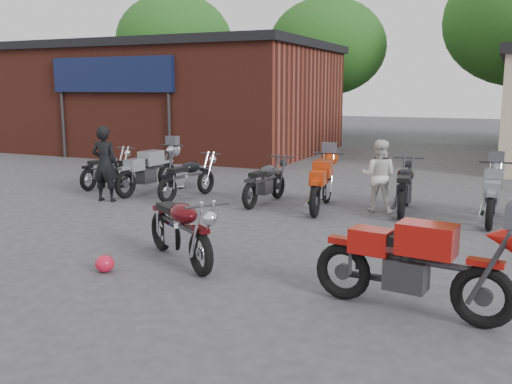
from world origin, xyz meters
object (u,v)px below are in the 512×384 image
at_px(person_dark, 105,164).
at_px(person_light, 379,176).
at_px(vintage_motorcycle, 180,225).
at_px(row_bike_5, 405,185).
at_px(row_bike_1, 148,168).
at_px(row_bike_2, 188,175).
at_px(row_bike_4, 322,181).
at_px(row_bike_0, 106,167).
at_px(sportbike, 414,259).
at_px(row_bike_3, 265,179).
at_px(row_bike_6, 493,192).
at_px(helmet, 105,264).

height_order(person_dark, person_light, person_dark).
height_order(vintage_motorcycle, row_bike_5, row_bike_5).
relative_size(row_bike_1, row_bike_5, 1.05).
height_order(row_bike_2, row_bike_4, row_bike_4).
relative_size(vintage_motorcycle, row_bike_1, 0.95).
relative_size(row_bike_0, row_bike_5, 0.90).
height_order(person_dark, row_bike_4, person_dark).
xyz_separation_m(row_bike_0, row_bike_5, (7.64, -0.00, 0.06)).
distance_m(sportbike, person_dark, 8.41).
height_order(row_bike_0, row_bike_3, row_bike_3).
height_order(vintage_motorcycle, row_bike_4, row_bike_4).
xyz_separation_m(person_light, row_bike_4, (-1.13, -0.30, -0.13)).
relative_size(row_bike_4, row_bike_6, 1.05).
height_order(helmet, row_bike_6, row_bike_6).
height_order(helmet, person_light, person_light).
bearing_deg(vintage_motorcycle, sportbike, 25.76).
xyz_separation_m(sportbike, row_bike_1, (-7.16, 5.14, -0.03)).
relative_size(person_dark, row_bike_0, 0.94).
xyz_separation_m(vintage_motorcycle, row_bike_0, (-5.25, 4.88, -0.06)).
distance_m(person_light, row_bike_5, 0.56).
relative_size(helmet, row_bike_6, 0.13).
xyz_separation_m(person_light, row_bike_5, (0.52, 0.13, -0.17)).
xyz_separation_m(row_bike_2, row_bike_4, (3.23, 0.06, 0.07)).
bearing_deg(helmet, person_light, 64.73).
height_order(person_dark, row_bike_6, person_dark).
xyz_separation_m(vintage_motorcycle, person_dark, (-4.03, 3.33, 0.27)).
height_order(vintage_motorcycle, sportbike, sportbike).
height_order(person_dark, row_bike_0, person_dark).
xyz_separation_m(vintage_motorcycle, row_bike_1, (-3.74, 4.58, 0.03)).
bearing_deg(row_bike_2, helmet, -151.73).
height_order(vintage_motorcycle, person_dark, person_dark).
bearing_deg(helmet, row_bike_2, 108.50).
distance_m(vintage_motorcycle, sportbike, 3.47).
xyz_separation_m(sportbike, row_bike_0, (-8.67, 5.44, -0.12)).
relative_size(row_bike_1, row_bike_2, 1.13).
relative_size(row_bike_0, row_bike_3, 0.97).
bearing_deg(helmet, sportbike, 3.29).
distance_m(row_bike_3, row_bike_5, 3.01).
relative_size(helmet, person_light, 0.18).
relative_size(sportbike, row_bike_0, 1.22).
distance_m(helmet, row_bike_6, 7.35).
relative_size(vintage_motorcycle, sportbike, 0.90).
distance_m(person_light, row_bike_4, 1.18).
distance_m(person_dark, row_bike_2, 1.90).
height_order(sportbike, row_bike_3, sportbike).
bearing_deg(vintage_motorcycle, person_light, 103.61).
xyz_separation_m(person_dark, row_bike_6, (8.10, 1.39, -0.26)).
height_order(vintage_motorcycle, row_bike_0, vintage_motorcycle).
distance_m(person_dark, row_bike_0, 2.01).
bearing_deg(row_bike_1, person_light, -82.47).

